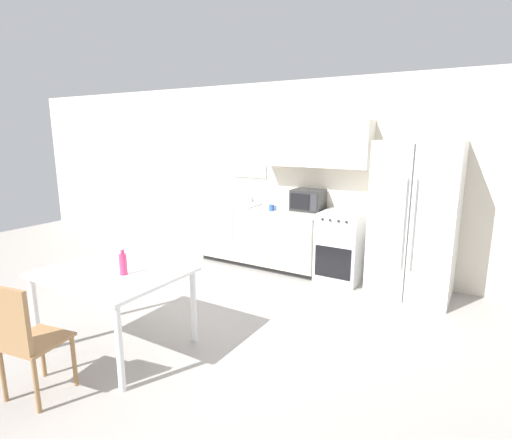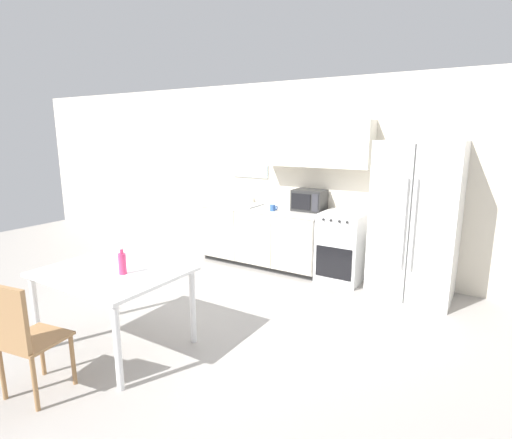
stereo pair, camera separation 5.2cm
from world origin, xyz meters
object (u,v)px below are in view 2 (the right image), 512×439
Objects in this scene: refrigerator at (416,221)px; dining_chair_near at (22,334)px; oven_range at (342,247)px; dining_table at (113,279)px; coffee_mug at (273,208)px; microwave at (309,200)px; drink_bottle at (122,263)px.

dining_chair_near is at bearing -119.32° from refrigerator.
oven_range is 3.82m from dining_chair_near.
coffee_mug is at bearing 86.04° from dining_table.
microwave is at bearing 33.90° from coffee_mug.
coffee_mug is at bearing -176.92° from refrigerator.
dining_chair_near is at bearing -91.94° from coffee_mug.
dining_chair_near is (-0.54, -3.77, -0.50)m from microwave.
coffee_mug is 0.09× the size of dining_table.
refrigerator reaches higher than drink_bottle.
drink_bottle reaches higher than oven_range.
coffee_mug is 2.64m from dining_table.
microwave is 3.85m from dining_chair_near.
refrigerator is 2.03× the size of dining_chair_near.
drink_bottle is at bearing -109.71° from oven_range.
refrigerator is 1.53× the size of dining_table.
microwave is 1.80× the size of drink_bottle.
refrigerator is 17.27× the size of coffee_mug.
refrigerator is at bearing 52.60° from dining_table.
oven_range is at bearing 63.60° from dining_chair_near.
microwave reaches higher than dining_table.
drink_bottle reaches higher than coffee_mug.
coffee_mug reaches higher than dining_chair_near.
oven_range is 8.57× the size of coffee_mug.
drink_bottle is (-0.44, -2.92, -0.18)m from microwave.
oven_range is at bearing 70.29° from drink_bottle.
coffee_mug is 2.64m from drink_bottle.
dining_chair_near is (-1.11, -3.65, 0.07)m from oven_range.
dining_table is (-1.17, -2.78, 0.20)m from oven_range.
dining_chair_near is at bearing -98.20° from microwave.
coffee_mug is (-1.90, -0.10, -0.01)m from refrigerator.
coffee_mug reaches higher than oven_range.
refrigerator is 1.49m from microwave.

